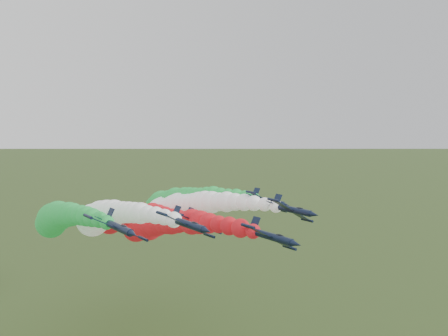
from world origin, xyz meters
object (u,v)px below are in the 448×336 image
at_px(jet_inner_left, 102,217).
at_px(jet_outer_left, 57,219).
at_px(jet_trail, 121,217).
at_px(jet_lead, 154,225).
at_px(jet_outer_right, 173,202).
at_px(jet_inner_right, 178,209).

height_order(jet_inner_left, jet_outer_left, jet_inner_left).
bearing_deg(jet_outer_left, jet_trail, 19.47).
distance_m(jet_outer_left, jet_trail, 23.32).
bearing_deg(jet_lead, jet_outer_left, 141.11).
xyz_separation_m(jet_lead, jet_outer_right, (17.85, 20.01, 0.96)).
distance_m(jet_lead, jet_inner_right, 16.00).
relative_size(jet_outer_left, jet_outer_right, 1.00).
height_order(jet_inner_right, jet_outer_right, jet_inner_right).
bearing_deg(jet_inner_left, jet_outer_right, 17.38).
distance_m(jet_inner_right, jet_outer_left, 33.71).
height_order(jet_outer_left, jet_trail, jet_outer_left).
height_order(jet_inner_right, jet_trail, jet_inner_right).
relative_size(jet_inner_left, jet_outer_right, 1.00).
xyz_separation_m(jet_inner_left, jet_inner_right, (22.54, -2.23, -0.09)).
bearing_deg(jet_lead, jet_inner_left, 129.76).
bearing_deg(jet_inner_left, jet_outer_left, 155.94).
bearing_deg(jet_trail, jet_inner_left, -132.32).
bearing_deg(jet_lead, jet_inner_right, 35.28).
bearing_deg(jet_outer_right, jet_outer_left, -174.12).
xyz_separation_m(jet_inner_left, jet_trail, (11.23, 12.34, -3.65)).
height_order(jet_inner_right, jet_outer_left, jet_inner_right).
xyz_separation_m(jet_inner_right, jet_outer_left, (-33.00, 6.90, 0.30)).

